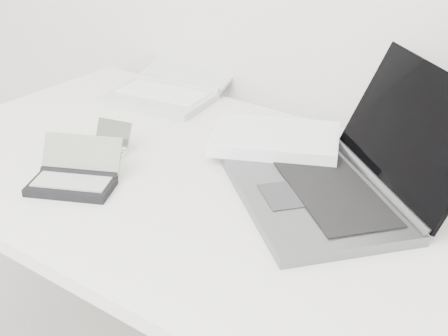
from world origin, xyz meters
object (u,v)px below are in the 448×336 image
Objects in this scene: netbook_open_white at (170,89)px; desk at (248,212)px; palmtop_charcoal at (74,178)px; laptop_large at (320,164)px.

desk is at bearing -41.92° from netbook_open_white.
desk is at bearing 6.50° from palmtop_charcoal.
desk is at bearing -89.35° from laptop_large.
laptop_large is at bearing 51.63° from desk.
desk is 7.65× the size of palmtop_charcoal.
desk is 0.58m from netbook_open_white.
palmtop_charcoal is (-0.30, -0.19, 0.06)m from desk.
laptop_large reaches higher than netbook_open_white.
desk is 0.36m from palmtop_charcoal.
laptop_large is 0.50m from palmtop_charcoal.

